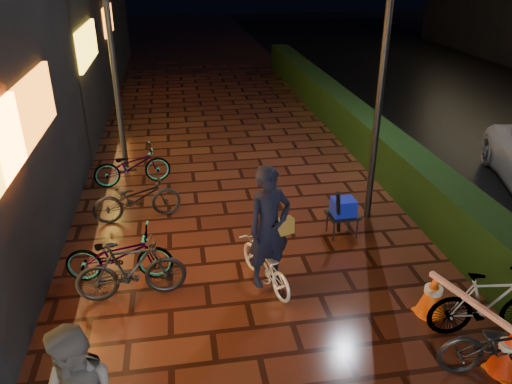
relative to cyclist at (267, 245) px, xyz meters
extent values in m
cube|color=black|center=(3.49, 5.98, -0.24)|extent=(0.70, 20.00, 1.00)
cube|color=orange|center=(-3.26, 0.98, 1.86)|extent=(0.08, 3.00, 0.90)
cube|color=yellow|center=(-3.26, 6.98, 1.86)|extent=(0.08, 2.80, 0.90)
cube|color=orange|center=(-3.26, 11.98, 1.86)|extent=(0.08, 2.20, 0.90)
cylinder|color=black|center=(2.33, 1.89, 1.56)|extent=(0.13, 0.13, 4.60)
cylinder|color=black|center=(-2.48, 5.22, 1.71)|extent=(0.13, 0.13, 4.90)
imported|color=white|center=(-0.02, 0.05, -0.38)|extent=(0.92, 1.48, 0.73)
imported|color=black|center=(0.01, -0.05, 0.32)|extent=(0.79, 0.65, 1.87)
cube|color=olive|center=(0.23, 0.00, 0.29)|extent=(0.35, 0.24, 0.24)
cone|color=#FD2F0D|center=(2.55, -2.18, -0.41)|extent=(0.42, 0.42, 0.66)
cone|color=#FF5A0D|center=(2.18, -1.00, -0.41)|extent=(0.42, 0.42, 0.66)
cube|color=#DF540B|center=(2.55, -2.18, -0.73)|extent=(0.45, 0.45, 0.03)
cube|color=orange|center=(2.18, -1.00, -0.73)|extent=(0.45, 0.45, 0.03)
cube|color=red|center=(2.37, -1.59, -0.12)|extent=(0.50, 1.37, 0.07)
cube|color=black|center=(1.62, 1.32, -0.34)|extent=(0.57, 0.48, 0.04)
cylinder|color=black|center=(1.41, 1.12, -0.55)|extent=(0.03, 0.03, 0.38)
cylinder|color=black|center=(1.85, 1.15, -0.55)|extent=(0.03, 0.03, 0.38)
cylinder|color=black|center=(1.39, 1.48, -0.55)|extent=(0.03, 0.03, 0.38)
cylinder|color=black|center=(1.83, 1.51, -0.55)|extent=(0.03, 0.03, 0.38)
cube|color=#0E1BB6|center=(1.62, 1.32, -0.18)|extent=(0.42, 0.36, 0.30)
cylinder|color=black|center=(1.48, 1.16, -0.20)|extent=(0.26, 0.39, 0.96)
imported|color=black|center=(-2.22, 0.57, -0.31)|extent=(1.69, 0.70, 0.87)
imported|color=black|center=(-2.01, 0.07, -0.26)|extent=(1.63, 0.55, 0.96)
imported|color=black|center=(-2.05, 2.54, -0.31)|extent=(1.73, 0.85, 0.87)
imported|color=black|center=(-2.24, 4.20, -0.31)|extent=(1.72, 0.83, 0.87)
imported|color=black|center=(2.51, -2.18, -0.31)|extent=(1.72, 0.84, 0.87)
imported|color=black|center=(2.68, -1.50, -0.26)|extent=(1.64, 0.63, 0.96)
camera|label=1|loc=(-1.18, -6.20, 3.90)|focal=35.00mm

